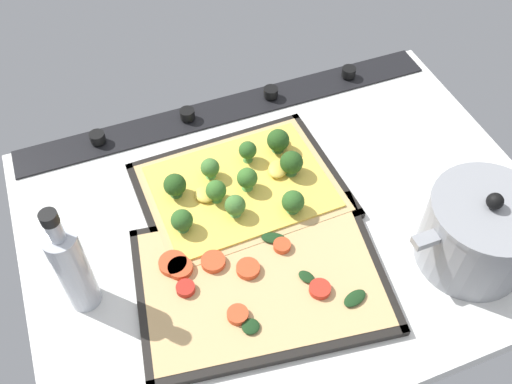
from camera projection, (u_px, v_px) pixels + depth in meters
ground_plane at (288, 224)px, 95.66cm from camera, size 84.93×63.47×3.00cm
stove_control_panel at (230, 107)px, 110.74cm from camera, size 81.53×7.00×2.60cm
baking_tray_front at (241, 191)px, 97.64cm from camera, size 34.10×26.73×1.30cm
broccoli_pizza at (242, 185)px, 96.23cm from camera, size 31.64×24.26×5.96cm
baking_tray_back at (261, 281)px, 86.54cm from camera, size 40.42×31.36×1.30cm
veggie_pizza_back at (257, 279)px, 86.02cm from camera, size 37.69×28.63×1.90cm
cooking_pot at (479, 232)px, 84.97cm from camera, size 23.77×16.90×14.94cm
oil_bottle at (72, 268)px, 78.49cm from camera, size 4.65×4.65×20.76cm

